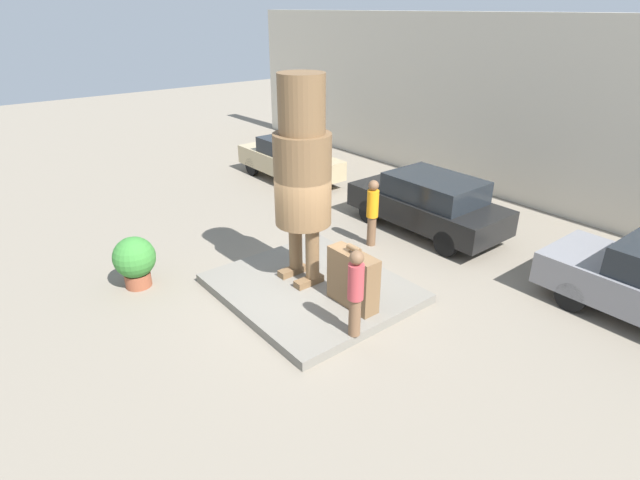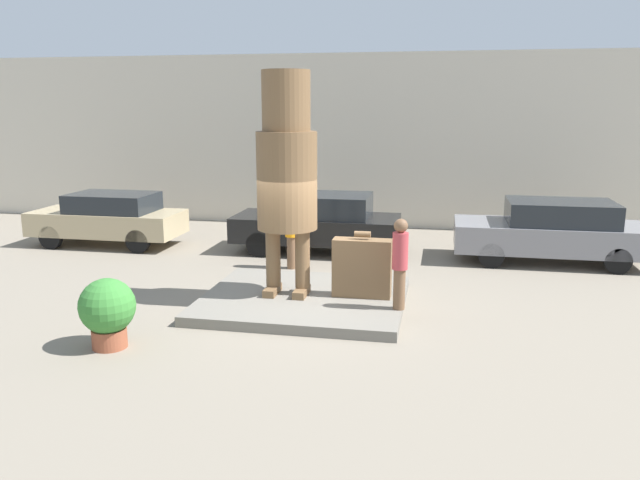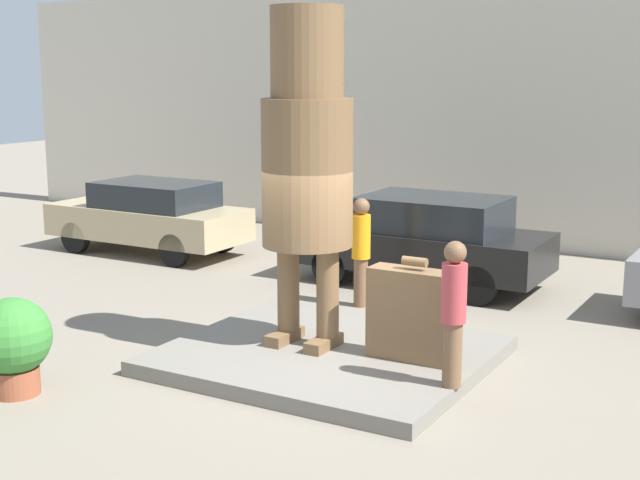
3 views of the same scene
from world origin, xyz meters
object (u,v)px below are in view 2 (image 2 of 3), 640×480
Objects in this scene: giant_suitcase at (362,268)px; parked_car_black at (319,222)px; planter_pot at (107,310)px; statue_figure at (287,167)px; parked_car_grey at (552,230)px; tourist at (400,260)px; parked_car_tan at (109,218)px; worker_hivis at (291,230)px.

parked_car_black is (-1.74, 4.36, 0.06)m from giant_suitcase.
planter_pot is at bearing 74.49° from parked_car_black.
statue_figure is 7.51m from parked_car_grey.
tourist is 0.41× the size of parked_car_tan.
parked_car_black is (-0.26, 4.46, -1.91)m from statue_figure.
giant_suitcase is 0.31× the size of parked_car_tan.
planter_pot is (3.95, -7.04, -0.15)m from parked_car_tan.
statue_figure is 7.75m from parked_car_tan.
statue_figure is 0.99× the size of parked_car_black.
parked_car_black is 1.86m from worker_hivis.
statue_figure is 3.32× the size of giant_suitcase.
parked_car_black is 3.78× the size of planter_pot.
tourist is at bearing -40.26° from giant_suitcase.
worker_hivis reaches higher than parked_car_grey.
worker_hivis is at bearing 16.46° from parked_car_grey.
parked_car_tan reaches higher than planter_pot.
statue_figure is 2.83m from tourist.
giant_suitcase is 0.30× the size of parked_car_black.
worker_hivis is (5.68, -1.52, 0.17)m from parked_car_tan.
parked_car_grey is (5.97, 0.02, -0.01)m from parked_car_black.
parked_car_tan is (-6.25, 4.15, -1.95)m from statue_figure.
parked_car_tan is 0.95× the size of parked_car_black.
worker_hivis is at bearing 131.54° from tourist.
tourist is 5.63m from parked_car_black.
giant_suitcase is (1.48, 0.09, -1.97)m from statue_figure.
planter_pot is at bearing -128.50° from statue_figure.
tourist is 0.39× the size of parked_car_black.
statue_figure is at bearing 51.50° from planter_pot.
planter_pot is at bearing 119.30° from parked_car_tan.
giant_suitcase is at bearing 152.31° from parked_car_tan.
worker_hivis is at bearing 128.97° from giant_suitcase.
parked_car_black is (5.99, 0.31, 0.04)m from parked_car_tan.
tourist reaches higher than parked_car_black.
parked_car_grey is at bearing 16.46° from worker_hivis.
parked_car_tan is at bearing 146.42° from statue_figure.
statue_figure is 1.04× the size of parked_car_tan.
giant_suitcase is 0.28× the size of parked_car_grey.
statue_figure is 0.93× the size of parked_car_grey.
parked_car_grey is (5.71, 4.48, -1.92)m from statue_figure.
worker_hivis reaches higher than giant_suitcase.
parked_car_tan is 6.00m from parked_car_black.
worker_hivis is at bearing 80.45° from parked_car_black.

